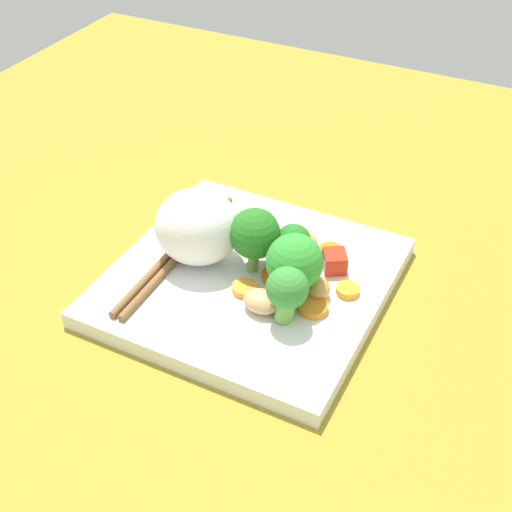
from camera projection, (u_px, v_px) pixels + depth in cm
name	position (u px, v px, depth cm)	size (l,w,h in cm)	color
ground_plane	(250.00, 296.00, 66.56)	(110.00, 110.00, 2.00)	olive
square_plate	(250.00, 281.00, 65.41)	(24.36, 24.36, 1.68)	white
rice_mound	(199.00, 226.00, 64.57)	(7.93, 7.03, 7.35)	white
broccoli_floret_0	(287.00, 290.00, 58.07)	(3.64, 3.64, 5.58)	#78BD4D
broccoli_floret_1	(293.00, 243.00, 63.92)	(3.32, 3.32, 4.69)	#82B253
broccoli_floret_2	(255.00, 234.00, 63.16)	(4.71, 4.71, 6.41)	#70A750
broccoli_floret_3	(295.00, 263.00, 60.06)	(5.02, 5.02, 6.52)	#67AD47
carrot_slice_0	(305.00, 279.00, 63.88)	(2.05, 2.05, 0.60)	orange
carrot_slice_1	(330.00, 251.00, 67.02)	(2.35, 2.35, 0.65)	orange
carrot_slice_2	(348.00, 290.00, 62.63)	(2.11, 2.11, 0.67)	orange
carrot_slice_3	(278.00, 276.00, 64.23)	(3.01, 3.01, 0.57)	orange
carrot_slice_4	(313.00, 307.00, 60.87)	(2.68, 2.68, 0.71)	orange
carrot_slice_5	(244.00, 288.00, 62.84)	(2.29, 2.29, 0.65)	orange
pepper_chunk_0	(335.00, 261.00, 64.89)	(2.08, 2.26, 1.86)	red
pepper_chunk_1	(276.00, 243.00, 67.39)	(2.46, 2.31, 1.45)	red
chicken_piece_0	(301.00, 242.00, 66.93)	(3.70, 3.15, 2.18)	tan
chicken_piece_1	(261.00, 301.00, 60.55)	(3.35, 2.58, 1.91)	tan
chicken_piece_2	(318.00, 286.00, 62.12)	(2.63, 2.24, 1.89)	#C09043
chopstick_pair	(177.00, 252.00, 66.91)	(20.11, 1.82, 0.73)	brown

